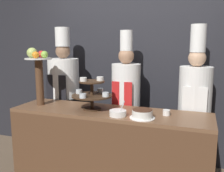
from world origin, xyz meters
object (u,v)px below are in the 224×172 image
at_px(cup_white, 166,113).
at_px(serving_bowl_near, 118,113).
at_px(fruit_pedestal, 38,68).
at_px(cake_round, 142,114).
at_px(tiered_stand, 92,93).
at_px(chef_left, 64,90).
at_px(chef_center_right, 195,101).
at_px(chef_center_left, 126,96).

height_order(cup_white, serving_bowl_near, serving_bowl_near).
height_order(fruit_pedestal, cake_round, fruit_pedestal).
height_order(tiered_stand, chef_left, chef_left).
bearing_deg(tiered_stand, serving_bowl_near, -21.77).
xyz_separation_m(chef_left, chef_center_right, (1.67, 0.00, -0.02)).
bearing_deg(cup_white, tiered_stand, -176.61).
relative_size(cake_round, cup_white, 3.36).
distance_m(tiered_stand, chef_left, 0.82).
relative_size(chef_left, chef_center_left, 1.03).
xyz_separation_m(tiered_stand, cup_white, (0.78, 0.05, -0.16)).
distance_m(chef_center_left, chef_center_right, 0.81).
bearing_deg(serving_bowl_near, chef_left, 146.81).
relative_size(serving_bowl_near, chef_center_left, 0.10).
bearing_deg(cup_white, serving_bowl_near, -157.94).
xyz_separation_m(fruit_pedestal, chef_center_left, (0.89, 0.51, -0.36)).
height_order(cake_round, chef_center_right, chef_center_right).
distance_m(fruit_pedestal, chef_center_left, 1.09).
xyz_separation_m(tiered_stand, serving_bowl_near, (0.34, -0.13, -0.15)).
height_order(chef_center_left, chef_center_right, chef_center_right).
bearing_deg(chef_center_left, chef_center_right, 0.00).
bearing_deg(chef_center_left, chef_left, 180.00).
relative_size(fruit_pedestal, chef_center_left, 0.38).
bearing_deg(chef_left, chef_center_left, -0.00).
distance_m(tiered_stand, chef_center_left, 0.57).
height_order(cup_white, chef_left, chef_left).
distance_m(fruit_pedestal, chef_left, 0.61).
relative_size(cake_round, chef_center_left, 0.14).
xyz_separation_m(cup_white, serving_bowl_near, (-0.45, -0.18, 0.00)).
bearing_deg(chef_left, serving_bowl_near, -33.19).
bearing_deg(cup_white, chef_left, 162.18).
xyz_separation_m(fruit_pedestal, serving_bowl_near, (1.00, -0.13, -0.39)).
distance_m(serving_bowl_near, chef_center_left, 0.65).
xyz_separation_m(tiered_stand, chef_left, (-0.64, 0.50, -0.09)).
xyz_separation_m(chef_center_left, chef_center_right, (0.81, 0.00, 0.01)).
bearing_deg(serving_bowl_near, cake_round, 1.18).
height_order(cup_white, chef_center_right, chef_center_right).
xyz_separation_m(tiered_stand, cake_round, (0.58, -0.13, -0.14)).
xyz_separation_m(cake_round, chef_center_right, (0.46, 0.63, 0.03)).
height_order(serving_bowl_near, chef_center_left, chef_center_left).
xyz_separation_m(serving_bowl_near, chef_left, (-0.98, 0.64, 0.06)).
bearing_deg(chef_center_left, serving_bowl_near, -80.34).
relative_size(cake_round, serving_bowl_near, 1.45).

